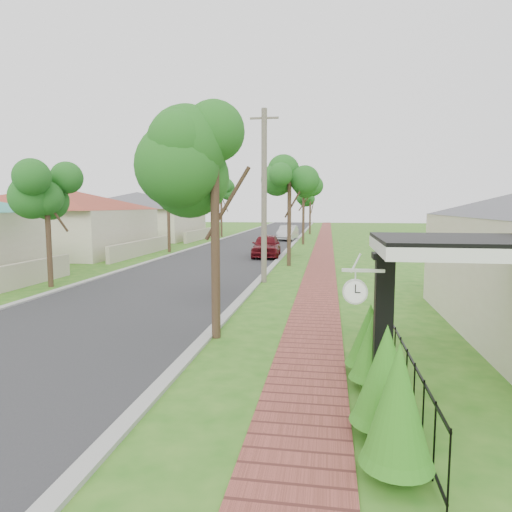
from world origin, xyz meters
The scene contains 16 objects.
ground centered at (0.00, 0.00, 0.00)m, with size 160.00×160.00×0.00m, color #296618.
road centered at (-3.00, 20.00, 0.00)m, with size 7.00×120.00×0.02m, color #28282B.
kerb_right centered at (0.65, 20.00, 0.00)m, with size 0.30×120.00×0.10m, color #9E9E99.
kerb_left centered at (-6.65, 20.00, 0.00)m, with size 0.30×120.00×0.10m, color #9E9E99.
sidewalk centered at (3.25, 20.00, 0.00)m, with size 1.50×120.00×0.03m, color #95453B.
porch_post centered at (4.55, -1.00, 1.12)m, with size 0.48×0.48×2.52m.
picket_fence centered at (4.90, 0.00, 0.53)m, with size 0.03×8.02×1.00m.
street_trees centered at (-2.87, 26.84, 4.54)m, with size 10.70×37.65×5.89m.
hedge_row centered at (4.45, -1.63, 0.76)m, with size 0.88×4.41×1.80m.
far_house_red centered at (-14.97, 20.00, 2.34)m, with size 15.56×15.56×4.60m.
far_house_grey centered at (-14.97, 34.00, 2.34)m, with size 15.56×15.56×4.60m.
parked_car_red centered at (-0.29, 20.03, 0.72)m, with size 1.71×4.25×1.45m, color #570D13.
parked_car_white centered at (-0.20, 34.35, 0.69)m, with size 1.46×4.20×1.38m, color silver.
near_tree centered at (0.88, 2.08, 4.29)m, with size 2.10×2.10×5.39m.
utility_pole centered at (0.90, 10.48, 3.71)m, with size 1.20×0.24×7.30m.
station_clock centered at (4.06, -1.40, 1.95)m, with size 0.67×0.13×0.57m.
Camera 1 is at (3.61, -8.74, 3.29)m, focal length 32.00 mm.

